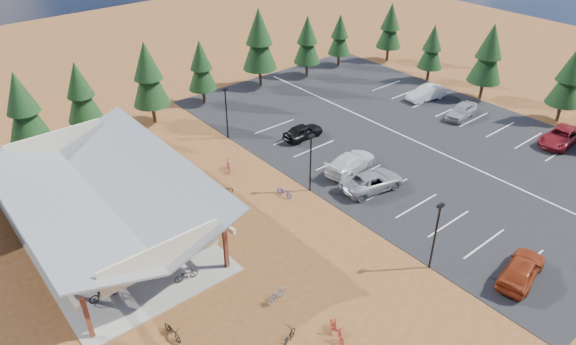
{
  "coord_description": "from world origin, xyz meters",
  "views": [
    {
      "loc": [
        -18.71,
        -23.9,
        23.44
      ],
      "look_at": [
        3.55,
        3.06,
        1.81
      ],
      "focal_mm": 32.0,
      "sensor_mm": 36.0,
      "label": 1
    }
  ],
  "objects_px": {
    "trash_bin_1": "(196,198)",
    "bike_12": "(288,339)",
    "bike_4": "(186,275)",
    "car_2": "(372,181)",
    "bike_11": "(337,330)",
    "bike_0": "(104,293)",
    "bike_5": "(156,245)",
    "bike_2": "(64,219)",
    "car_8": "(462,111)",
    "bike_16": "(223,190)",
    "bike_6": "(131,192)",
    "lamp_post_2": "(226,110)",
    "lamp_post_0": "(436,232)",
    "lamp_post_1": "(311,159)",
    "bike_8": "(172,331)",
    "bike_pavilion": "(100,190)",
    "bike_14": "(284,192)",
    "trash_bin_0": "(224,217)",
    "bike_15": "(228,166)",
    "bike_3": "(70,196)",
    "car_6": "(561,137)",
    "car_4": "(303,131)",
    "car_3": "(351,162)",
    "car_9": "(427,93)",
    "bike_13": "(277,294)",
    "bike_1": "(80,247)",
    "car_0": "(522,269)"
  },
  "relations": [
    {
      "from": "bike_0",
      "to": "bike_5",
      "type": "distance_m",
      "value": 5.05
    },
    {
      "from": "lamp_post_1",
      "to": "bike_3",
      "type": "relative_size",
      "value": 3.32
    },
    {
      "from": "bike_pavilion",
      "to": "trash_bin_1",
      "type": "relative_size",
      "value": 21.56
    },
    {
      "from": "bike_3",
      "to": "car_6",
      "type": "height_order",
      "value": "car_6"
    },
    {
      "from": "bike_3",
      "to": "car_6",
      "type": "bearing_deg",
      "value": -128.83
    },
    {
      "from": "lamp_post_0",
      "to": "lamp_post_1",
      "type": "relative_size",
      "value": 1.0
    },
    {
      "from": "trash_bin_1",
      "to": "bike_0",
      "type": "height_order",
      "value": "bike_0"
    },
    {
      "from": "bike_pavilion",
      "to": "bike_14",
      "type": "height_order",
      "value": "bike_pavilion"
    },
    {
      "from": "bike_1",
      "to": "lamp_post_0",
      "type": "bearing_deg",
      "value": -115.0
    },
    {
      "from": "bike_3",
      "to": "car_9",
      "type": "bearing_deg",
      "value": -109.9
    },
    {
      "from": "bike_8",
      "to": "bike_11",
      "type": "height_order",
      "value": "bike_11"
    },
    {
      "from": "bike_8",
      "to": "car_0",
      "type": "bearing_deg",
      "value": -31.46
    },
    {
      "from": "bike_1",
      "to": "bike_16",
      "type": "bearing_deg",
      "value": -72.97
    },
    {
      "from": "trash_bin_0",
      "to": "trash_bin_1",
      "type": "bearing_deg",
      "value": 96.99
    },
    {
      "from": "car_9",
      "to": "trash_bin_0",
      "type": "bearing_deg",
      "value": -71.24
    },
    {
      "from": "lamp_post_2",
      "to": "bike_6",
      "type": "relative_size",
      "value": 2.96
    },
    {
      "from": "bike_3",
      "to": "car_3",
      "type": "xyz_separation_m",
      "value": [
        20.59,
        -10.69,
        0.27
      ]
    },
    {
      "from": "trash_bin_0",
      "to": "bike_2",
      "type": "bearing_deg",
      "value": 142.49
    },
    {
      "from": "car_2",
      "to": "car_9",
      "type": "relative_size",
      "value": 1.15
    },
    {
      "from": "lamp_post_2",
      "to": "bike_0",
      "type": "bearing_deg",
      "value": -143.86
    },
    {
      "from": "lamp_post_1",
      "to": "car_8",
      "type": "relative_size",
      "value": 1.17
    },
    {
      "from": "car_2",
      "to": "bike_5",
      "type": "bearing_deg",
      "value": 86.27
    },
    {
      "from": "bike_8",
      "to": "bike_12",
      "type": "relative_size",
      "value": 0.94
    },
    {
      "from": "bike_0",
      "to": "trash_bin_1",
      "type": "bearing_deg",
      "value": -58.67
    },
    {
      "from": "car_2",
      "to": "car_9",
      "type": "bearing_deg",
      "value": -55.34
    },
    {
      "from": "car_8",
      "to": "bike_2",
      "type": "bearing_deg",
      "value": -109.07
    },
    {
      "from": "bike_2",
      "to": "bike_12",
      "type": "xyz_separation_m",
      "value": [
        5.77,
        -18.99,
        -0.09
      ]
    },
    {
      "from": "lamp_post_0",
      "to": "car_3",
      "type": "height_order",
      "value": "lamp_post_0"
    },
    {
      "from": "bike_5",
      "to": "bike_12",
      "type": "relative_size",
      "value": 0.87
    },
    {
      "from": "bike_4",
      "to": "bike_2",
      "type": "bearing_deg",
      "value": 28.26
    },
    {
      "from": "bike_0",
      "to": "bike_13",
      "type": "distance_m",
      "value": 10.66
    },
    {
      "from": "trash_bin_1",
      "to": "car_8",
      "type": "bearing_deg",
      "value": -8.0
    },
    {
      "from": "bike_6",
      "to": "car_3",
      "type": "distance_m",
      "value": 18.53
    },
    {
      "from": "bike_11",
      "to": "bike_16",
      "type": "distance_m",
      "value": 16.46
    },
    {
      "from": "bike_4",
      "to": "bike_8",
      "type": "distance_m",
      "value": 4.5
    },
    {
      "from": "lamp_post_2",
      "to": "bike_12",
      "type": "height_order",
      "value": "lamp_post_2"
    },
    {
      "from": "bike_14",
      "to": "bike_3",
      "type": "bearing_deg",
      "value": 136.84
    },
    {
      "from": "bike_5",
      "to": "car_2",
      "type": "distance_m",
      "value": 17.83
    },
    {
      "from": "bike_11",
      "to": "bike_12",
      "type": "xyz_separation_m",
      "value": [
        -2.52,
        1.33,
        -0.08
      ]
    },
    {
      "from": "bike_2",
      "to": "trash_bin_1",
      "type": "bearing_deg",
      "value": -111.41
    },
    {
      "from": "trash_bin_0",
      "to": "bike_15",
      "type": "bearing_deg",
      "value": 53.79
    },
    {
      "from": "bike_4",
      "to": "car_2",
      "type": "height_order",
      "value": "car_2"
    },
    {
      "from": "lamp_post_1",
      "to": "bike_14",
      "type": "bearing_deg",
      "value": 161.34
    },
    {
      "from": "bike_12",
      "to": "car_9",
      "type": "bearing_deg",
      "value": -88.3
    },
    {
      "from": "trash_bin_0",
      "to": "car_8",
      "type": "xyz_separation_m",
      "value": [
        29.09,
        -0.69,
        0.34
      ]
    },
    {
      "from": "bike_14",
      "to": "car_4",
      "type": "xyz_separation_m",
      "value": [
        7.69,
        6.58,
        0.34
      ]
    },
    {
      "from": "trash_bin_1",
      "to": "bike_12",
      "type": "distance_m",
      "value": 15.59
    },
    {
      "from": "trash_bin_1",
      "to": "bike_11",
      "type": "height_order",
      "value": "bike_11"
    },
    {
      "from": "car_4",
      "to": "car_6",
      "type": "relative_size",
      "value": 0.77
    },
    {
      "from": "bike_12",
      "to": "bike_6",
      "type": "bearing_deg",
      "value": -22.86
    }
  ]
}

